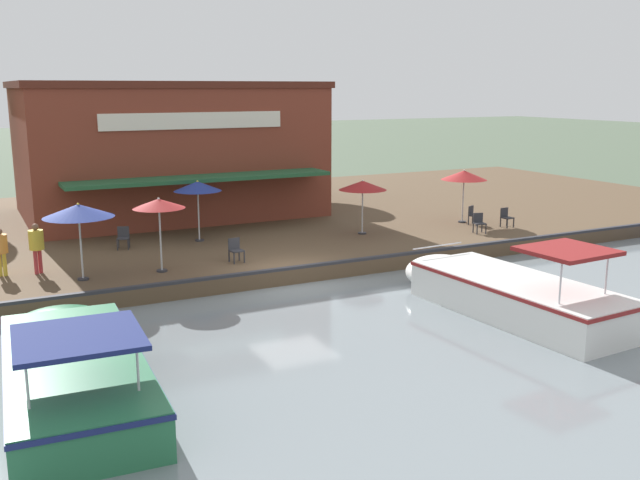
# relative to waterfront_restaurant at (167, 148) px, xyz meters

# --- Properties ---
(ground_plane) EXTENTS (220.00, 220.00, 0.00)m
(ground_plane) POSITION_rel_waterfront_restaurant_xyz_m (13.16, 0.62, -3.77)
(ground_plane) COLOR #4C5B47
(quay_deck) EXTENTS (22.00, 56.00, 0.60)m
(quay_deck) POSITION_rel_waterfront_restaurant_xyz_m (2.16, 0.62, -3.47)
(quay_deck) COLOR brown
(quay_deck) RESTS_ON ground
(quay_edge_fender) EXTENTS (0.20, 50.40, 0.10)m
(quay_edge_fender) POSITION_rel_waterfront_restaurant_xyz_m (13.06, 0.62, -3.12)
(quay_edge_fender) COLOR #2D2D33
(quay_edge_fender) RESTS_ON quay_deck
(waterfront_restaurant) EXTENTS (10.95, 13.64, 6.34)m
(waterfront_restaurant) POSITION_rel_waterfront_restaurant_xyz_m (0.00, 0.00, 0.00)
(waterfront_restaurant) COLOR brown
(waterfront_restaurant) RESTS_ON quay_deck
(patio_umbrella_far_corner) EXTENTS (1.89, 1.89, 2.46)m
(patio_umbrella_far_corner) POSITION_rel_waterfront_restaurant_xyz_m (7.19, -0.77, -0.95)
(patio_umbrella_far_corner) COLOR #B7B7B7
(patio_umbrella_far_corner) RESTS_ON quay_deck
(patio_umbrella_near_quay_edge) EXTENTS (1.73, 1.73, 2.52)m
(patio_umbrella_near_quay_edge) POSITION_rel_waterfront_restaurant_xyz_m (11.33, -3.40, -0.87)
(patio_umbrella_near_quay_edge) COLOR #B7B7B7
(patio_umbrella_near_quay_edge) RESTS_ON quay_deck
(patio_umbrella_back_row) EXTENTS (2.07, 2.07, 2.43)m
(patio_umbrella_back_row) POSITION_rel_waterfront_restaurant_xyz_m (8.77, 11.24, -1.00)
(patio_umbrella_back_row) COLOR #B7B7B7
(patio_umbrella_back_row) RESTS_ON quay_deck
(patio_umbrella_mid_patio_right) EXTENTS (2.22, 2.22, 2.51)m
(patio_umbrella_mid_patio_right) POSITION_rel_waterfront_restaurant_xyz_m (11.23, -5.94, -0.92)
(patio_umbrella_mid_patio_right) COLOR #B7B7B7
(patio_umbrella_mid_patio_right) RESTS_ON quay_deck
(patio_umbrella_by_entrance) EXTENTS (2.02, 2.02, 2.30)m
(patio_umbrella_by_entrance) POSITION_rel_waterfront_restaurant_xyz_m (8.94, 5.82, -1.11)
(patio_umbrella_by_entrance) COLOR #B7B7B7
(patio_umbrella_by_entrance) RESTS_ON quay_deck
(cafe_chair_back_row_seat) EXTENTS (0.58, 0.58, 0.85)m
(cafe_chair_back_row_seat) POSITION_rel_waterfront_restaurant_xyz_m (9.44, 11.33, -2.70)
(cafe_chair_back_row_seat) COLOR #2D2D33
(cafe_chair_back_row_seat) RESTS_ON quay_deck
(cafe_chair_under_first_umbrella) EXTENTS (0.48, 0.48, 0.85)m
(cafe_chair_under_first_umbrella) POSITION_rel_waterfront_restaurant_xyz_m (11.21, -0.71, -2.70)
(cafe_chair_under_first_umbrella) COLOR #2D2D33
(cafe_chair_under_first_umbrella) RESTS_ON quay_deck
(cafe_chair_mid_patio) EXTENTS (0.56, 0.56, 0.85)m
(cafe_chair_mid_patio) POSITION_rel_waterfront_restaurant_xyz_m (7.23, -3.80, -2.70)
(cafe_chair_mid_patio) COLOR #2D2D33
(cafe_chair_mid_patio) RESTS_ON quay_deck
(cafe_chair_far_corner_seat) EXTENTS (0.54, 0.54, 0.85)m
(cafe_chair_far_corner_seat) POSITION_rel_waterfront_restaurant_xyz_m (11.06, 10.32, -2.70)
(cafe_chair_far_corner_seat) COLOR #2D2D33
(cafe_chair_far_corner_seat) RESTS_ON quay_deck
(cafe_chair_facing_river) EXTENTS (0.48, 0.48, 0.85)m
(cafe_chair_facing_river) POSITION_rel_waterfront_restaurant_xyz_m (10.55, 12.26, -2.70)
(cafe_chair_facing_river) COLOR #2D2D33
(cafe_chair_facing_river) RESTS_ON quay_deck
(person_near_entrance) EXTENTS (0.45, 0.45, 1.59)m
(person_near_entrance) POSITION_rel_waterfront_restaurant_xyz_m (9.53, -8.21, -2.18)
(person_near_entrance) COLOR gold
(person_near_entrance) RESTS_ON quay_deck
(person_mid_patio) EXTENTS (0.48, 0.48, 1.69)m
(person_mid_patio) POSITION_rel_waterfront_restaurant_xyz_m (9.72, -7.13, -2.11)
(person_mid_patio) COLOR #B23338
(person_mid_patio) RESTS_ON quay_deck
(motorboat_distant_upstream) EXTENTS (8.27, 3.04, 2.36)m
(motorboat_distant_upstream) POSITION_rel_waterfront_restaurant_xyz_m (18.51, 5.03, -3.08)
(motorboat_distant_upstream) COLOR white
(motorboat_distant_upstream) RESTS_ON river_water
(motorboat_nearest_quay) EXTENTS (8.57, 3.17, 2.02)m
(motorboat_nearest_quay) POSITION_rel_waterfront_restaurant_xyz_m (18.52, -7.36, -3.14)
(motorboat_nearest_quay) COLOR #287047
(motorboat_nearest_quay) RESTS_ON river_water
(tree_downstream_bank) EXTENTS (3.58, 3.41, 5.92)m
(tree_downstream_bank) POSITION_rel_waterfront_restaurant_xyz_m (-2.54, 7.41, 0.93)
(tree_downstream_bank) COLOR brown
(tree_downstream_bank) RESTS_ON quay_deck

